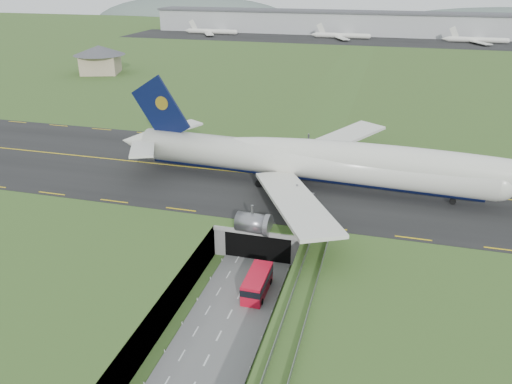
% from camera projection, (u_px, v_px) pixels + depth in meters
% --- Properties ---
extents(ground, '(900.00, 900.00, 0.00)m').
position_uv_depth(ground, '(245.00, 285.00, 81.74)').
color(ground, '#3C5321').
rests_on(ground, ground).
extents(airfield_deck, '(800.00, 800.00, 6.00)m').
position_uv_depth(airfield_deck, '(245.00, 270.00, 80.52)').
color(airfield_deck, gray).
rests_on(airfield_deck, ground).
extents(trench_road, '(12.00, 75.00, 0.20)m').
position_uv_depth(trench_road, '(231.00, 313.00, 75.10)').
color(trench_road, slate).
rests_on(trench_road, ground).
extents(taxiway, '(800.00, 44.00, 0.18)m').
position_uv_depth(taxiway, '(287.00, 177.00, 108.33)').
color(taxiway, black).
rests_on(taxiway, airfield_deck).
extents(tunnel_portal, '(17.00, 22.30, 6.00)m').
position_uv_depth(tunnel_portal, '(269.00, 222.00, 95.11)').
color(tunnel_portal, gray).
rests_on(tunnel_portal, ground).
extents(guideway, '(3.00, 53.00, 7.05)m').
position_uv_depth(guideway, '(287.00, 351.00, 60.10)').
color(guideway, '#A8A8A3').
rests_on(guideway, ground).
extents(jumbo_jet, '(104.99, 65.50, 21.70)m').
position_uv_depth(jumbo_jet, '(343.00, 164.00, 99.66)').
color(jumbo_jet, silver).
rests_on(jumbo_jet, ground).
extents(shuttle_tram, '(3.32, 8.55, 3.46)m').
position_uv_depth(shuttle_tram, '(257.00, 283.00, 79.04)').
color(shuttle_tram, red).
rests_on(shuttle_tram, ground).
extents(service_building, '(27.54, 27.54, 11.89)m').
position_uv_depth(service_building, '(100.00, 57.00, 214.43)').
color(service_building, tan).
rests_on(service_building, ground).
extents(cargo_terminal, '(320.00, 67.00, 15.60)m').
position_uv_depth(cargo_terminal, '(368.00, 23.00, 339.88)').
color(cargo_terminal, '#B2B2B2').
rests_on(cargo_terminal, ground).
extents(distant_hills, '(700.00, 91.00, 60.00)m').
position_uv_depth(distant_hills, '(449.00, 32.00, 446.80)').
color(distant_hills, '#4F5F58').
rests_on(distant_hills, ground).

